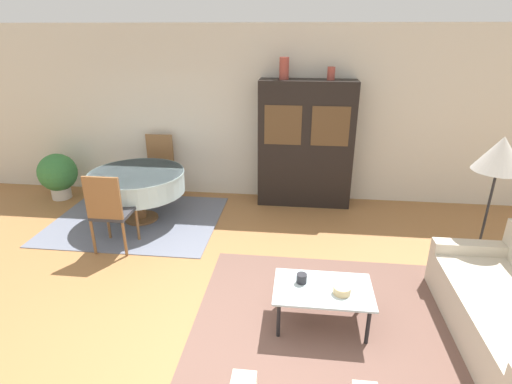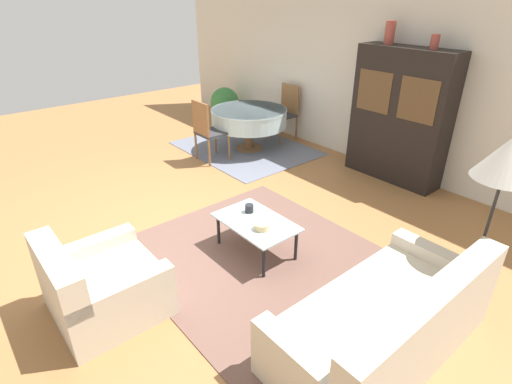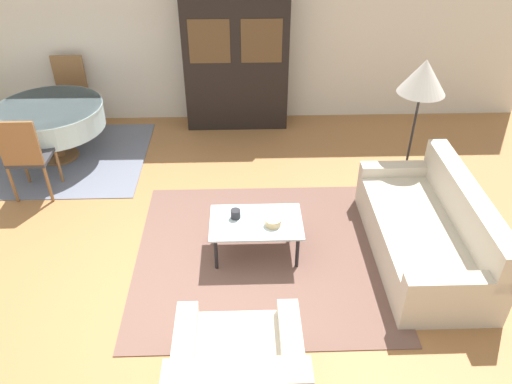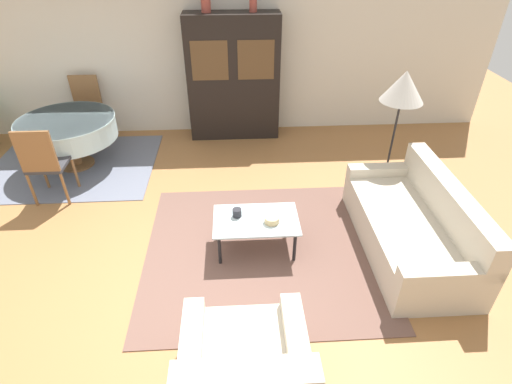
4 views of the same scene
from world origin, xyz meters
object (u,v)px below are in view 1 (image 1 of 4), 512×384
object	(u,v)px
vase_short	(331,73)
potted_plant	(58,174)
coffee_table	(323,292)
floor_lamp	(500,157)
dining_table	(137,182)
bowl	(342,290)
cup	(302,278)
vase_tall	(284,68)
dining_chair_far	(159,163)
display_cabinet	(305,144)
dining_chair_near	(109,209)

from	to	relation	value
vase_short	potted_plant	distance (m)	4.60
coffee_table	floor_lamp	distance (m)	2.39
floor_lamp	dining_table	bearing A→B (deg)	169.63
dining_table	bowl	size ratio (longest dim) A/B	8.49
cup	vase_tall	bearing A→B (deg)	97.00
dining_chair_far	floor_lamp	bearing A→B (deg)	158.83
dining_table	vase_tall	world-z (taller)	vase_tall
display_cabinet	floor_lamp	world-z (taller)	display_cabinet
vase_short	cup	bearing A→B (deg)	-96.62
dining_table	floor_lamp	bearing A→B (deg)	-10.37
coffee_table	dining_chair_far	distance (m)	3.84
cup	display_cabinet	bearing A→B (deg)	89.76
potted_plant	vase_short	bearing A→B (deg)	3.73
dining_table	vase_short	bearing A→B (deg)	18.96
coffee_table	vase_short	size ratio (longest dim) A/B	4.96
dining_chair_far	floor_lamp	world-z (taller)	floor_lamp
coffee_table	dining_chair_far	size ratio (longest dim) A/B	0.89
dining_table	dining_chair_near	size ratio (longest dim) A/B	1.31
cup	vase_short	distance (m)	3.25
dining_chair_near	dining_chair_far	world-z (taller)	same
dining_table	dining_chair_far	bearing A→B (deg)	90.00
coffee_table	potted_plant	distance (m)	4.92
bowl	vase_short	distance (m)	3.35
dining_table	vase_short	xyz separation A→B (m)	(2.68, 0.92, 1.43)
dining_chair_near	coffee_table	bearing A→B (deg)	-22.86
coffee_table	dining_chair_near	xyz separation A→B (m)	(-2.55, 1.07, 0.22)
bowl	vase_tall	xyz separation A→B (m)	(-0.71, 2.94, 1.65)
vase_tall	potted_plant	distance (m)	4.00
display_cabinet	vase_short	xyz separation A→B (m)	(0.32, 0.00, 1.06)
floor_lamp	potted_plant	xyz separation A→B (m)	(-6.00, 1.44, -0.94)
cup	bowl	size ratio (longest dim) A/B	0.62
vase_short	vase_tall	bearing A→B (deg)	-180.00
dining_table	vase_tall	xyz separation A→B (m)	(2.00, 0.92, 1.49)
cup	vase_tall	distance (m)	3.28
dining_chair_far	vase_short	bearing A→B (deg)	-179.45
vase_tall	vase_short	xyz separation A→B (m)	(0.67, 0.00, -0.06)
display_cabinet	dining_chair_near	bearing A→B (deg)	-142.49
coffee_table	vase_tall	xyz separation A→B (m)	(-0.55, 2.89, 1.73)
dining_chair_far	cup	xyz separation A→B (m)	(2.35, -2.79, -0.14)
dining_chair_near	potted_plant	world-z (taller)	dining_chair_near
bowl	dining_chair_near	bearing A→B (deg)	157.34
dining_table	potted_plant	distance (m)	1.76
dining_chair_near	cup	distance (m)	2.56
bowl	vase_tall	distance (m)	3.45
floor_lamp	potted_plant	size ratio (longest dim) A/B	2.10
display_cabinet	vase_tall	distance (m)	1.17
dining_chair_near	vase_tall	bearing A→B (deg)	42.16
coffee_table	dining_chair_near	distance (m)	2.77
coffee_table	cup	size ratio (longest dim) A/B	9.34
dining_chair_far	dining_chair_near	bearing A→B (deg)	90.00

